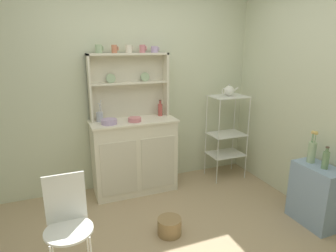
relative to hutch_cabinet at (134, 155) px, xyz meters
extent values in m
cube|color=beige|center=(0.07, 0.26, 0.78)|extent=(3.84, 0.05, 2.50)
cube|color=silver|center=(0.00, 0.00, -0.01)|extent=(0.99, 0.42, 0.92)
cube|color=beige|center=(-0.24, -0.21, -0.06)|extent=(0.42, 0.01, 0.64)
cube|color=beige|center=(0.24, -0.21, -0.06)|extent=(0.42, 0.01, 0.64)
cube|color=#EEE6CE|center=(0.00, 0.00, 0.43)|extent=(1.02, 0.45, 0.02)
cube|color=beige|center=(0.00, 0.20, 0.83)|extent=(0.95, 0.02, 0.78)
cube|color=silver|center=(-0.47, 0.12, 0.83)|extent=(0.02, 0.18, 0.78)
cube|color=silver|center=(0.47, 0.12, 0.83)|extent=(0.02, 0.18, 0.78)
cube|color=silver|center=(0.00, 0.12, 0.87)|extent=(0.91, 0.16, 0.02)
cube|color=silver|center=(0.00, 0.12, 1.21)|extent=(0.95, 0.18, 0.02)
cylinder|color=#9EB78E|center=(-0.21, 0.16, 0.93)|extent=(0.11, 0.03, 0.11)
cylinder|color=#9EB78E|center=(0.21, 0.16, 0.93)|extent=(0.11, 0.03, 0.11)
cylinder|color=silver|center=(1.05, -0.24, 0.10)|extent=(0.01, 0.01, 1.14)
cylinder|color=silver|center=(1.50, -0.24, 0.10)|extent=(0.01, 0.01, 1.14)
cylinder|color=silver|center=(1.05, 0.09, 0.10)|extent=(0.01, 0.01, 1.14)
cylinder|color=silver|center=(1.50, 0.09, 0.10)|extent=(0.01, 0.01, 1.14)
cube|color=silver|center=(1.27, -0.08, 0.66)|extent=(0.47, 0.35, 0.01)
cube|color=silver|center=(1.27, -0.08, 0.15)|extent=(0.47, 0.35, 0.01)
cube|color=silver|center=(1.27, -0.08, -0.14)|extent=(0.47, 0.35, 0.01)
cube|color=#849EBC|center=(1.51, -1.37, -0.16)|extent=(0.28, 0.48, 0.63)
cylinder|color=white|center=(-0.99, -1.13, -0.24)|extent=(0.01, 0.01, 0.45)
cylinder|color=white|center=(-0.72, -1.13, -0.24)|extent=(0.01, 0.01, 0.45)
cylinder|color=white|center=(-0.85, -1.26, -0.02)|extent=(0.36, 0.36, 0.02)
cube|color=white|center=(-0.85, -1.13, 0.18)|extent=(0.31, 0.02, 0.40)
cylinder|color=#93754C|center=(0.06, -1.00, -0.39)|extent=(0.23, 0.23, 0.17)
cylinder|color=#9EB78E|center=(-0.33, 0.12, 1.27)|extent=(0.08, 0.08, 0.09)
torus|color=#9EB78E|center=(-0.29, 0.12, 1.27)|extent=(0.01, 0.05, 0.05)
cylinder|color=#C67556|center=(-0.16, 0.12, 1.27)|extent=(0.06, 0.06, 0.09)
torus|color=#C67556|center=(-0.12, 0.12, 1.27)|extent=(0.01, 0.05, 0.05)
cylinder|color=silver|center=(0.01, 0.12, 1.27)|extent=(0.07, 0.07, 0.09)
torus|color=silver|center=(0.05, 0.12, 1.27)|extent=(0.01, 0.05, 0.05)
cylinder|color=#D17A84|center=(0.17, 0.12, 1.27)|extent=(0.07, 0.07, 0.09)
torus|color=#D17A84|center=(0.22, 0.12, 1.27)|extent=(0.01, 0.05, 0.05)
cylinder|color=#B79ECC|center=(0.32, 0.12, 1.26)|extent=(0.08, 0.08, 0.08)
torus|color=#B79ECC|center=(0.38, 0.12, 1.26)|extent=(0.01, 0.04, 0.04)
cylinder|color=#B79ECC|center=(-0.30, -0.07, 0.47)|extent=(0.18, 0.18, 0.06)
cylinder|color=#D17A84|center=(0.00, -0.07, 0.47)|extent=(0.15, 0.15, 0.05)
cylinder|color=#B74C47|center=(0.38, 0.09, 0.52)|extent=(0.06, 0.06, 0.15)
cylinder|color=#B74C47|center=(0.38, 0.09, 0.62)|extent=(0.03, 0.03, 0.04)
cylinder|color=#4C382D|center=(0.38, 0.09, 0.64)|extent=(0.03, 0.03, 0.01)
cylinder|color=#B2B7C6|center=(-0.38, 0.08, 0.50)|extent=(0.08, 0.08, 0.11)
cylinder|color=silver|center=(-0.36, 0.06, 0.57)|extent=(0.03, 0.03, 0.16)
ellipsoid|color=silver|center=(-0.36, 0.06, 0.66)|extent=(0.02, 0.01, 0.01)
cylinder|color=silver|center=(-0.38, 0.10, 0.57)|extent=(0.03, 0.01, 0.16)
ellipsoid|color=silver|center=(-0.38, 0.10, 0.66)|extent=(0.02, 0.01, 0.01)
cylinder|color=silver|center=(-0.36, 0.07, 0.59)|extent=(0.02, 0.02, 0.20)
ellipsoid|color=silver|center=(-0.36, 0.07, 0.69)|extent=(0.02, 0.01, 0.01)
sphere|color=white|center=(1.27, -0.08, 0.73)|extent=(0.13, 0.13, 0.13)
sphere|color=silver|center=(1.27, -0.08, 0.81)|extent=(0.02, 0.02, 0.02)
cylinder|color=white|center=(1.37, -0.08, 0.74)|extent=(0.09, 0.02, 0.07)
torus|color=white|center=(1.19, -0.08, 0.73)|extent=(0.01, 0.09, 0.09)
cylinder|color=#9EB78E|center=(1.51, -1.25, 0.26)|extent=(0.08, 0.08, 0.21)
cylinder|color=#4C844C|center=(1.52, -1.27, 0.41)|extent=(0.00, 0.01, 0.12)
sphere|color=#DBB760|center=(1.52, -1.27, 0.47)|extent=(0.04, 0.04, 0.04)
cylinder|color=#4C844C|center=(1.51, -1.24, 0.41)|extent=(0.00, 0.01, 0.12)
sphere|color=#DBB760|center=(1.51, -1.24, 0.47)|extent=(0.03, 0.03, 0.03)
cylinder|color=#4C844C|center=(1.50, -1.26, 0.41)|extent=(0.00, 0.01, 0.12)
sphere|color=#DBB760|center=(1.50, -1.26, 0.48)|extent=(0.03, 0.03, 0.03)
cylinder|color=#6B8C60|center=(1.51, -1.42, 0.24)|extent=(0.06, 0.06, 0.17)
cylinder|color=#6B8C60|center=(1.51, -1.42, 0.35)|extent=(0.03, 0.03, 0.04)
cylinder|color=#4C382D|center=(1.51, -1.42, 0.37)|extent=(0.03, 0.03, 0.01)
camera|label=1|loc=(-0.86, -3.29, 1.32)|focal=31.24mm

